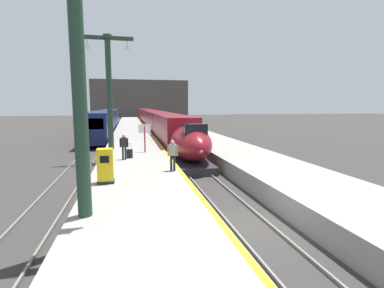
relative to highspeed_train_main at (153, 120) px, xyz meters
name	(u,v)px	position (x,y,z in m)	size (l,w,h in m)	color
ground_plane	(250,227)	(0.00, -44.65, -1.97)	(260.00, 260.00, 0.00)	#33302D
platform_left	(133,140)	(-4.05, -19.90, -1.45)	(4.80, 110.00, 1.05)	gray
platform_right	(200,139)	(4.05, -19.90, -1.45)	(4.80, 110.00, 1.05)	gray
platform_left_safety_stripe	(152,135)	(-1.77, -19.90, -0.92)	(0.20, 107.80, 0.01)	yellow
rail_main_left	(159,141)	(-0.75, -17.15, -1.91)	(0.08, 110.00, 0.12)	slate
rail_main_right	(170,140)	(0.75, -17.15, -1.91)	(0.08, 110.00, 0.12)	slate
rail_secondary_left	(93,142)	(-8.85, -17.15, -1.91)	(0.08, 110.00, 0.12)	slate
rail_secondary_right	(106,142)	(-7.35, -17.15, -1.91)	(0.08, 110.00, 0.12)	slate
highspeed_train_main	(153,120)	(0.00, 0.00, 0.00)	(2.92, 75.41, 3.60)	maroon
regional_train_adjacent	(106,121)	(-8.10, -5.68, 0.16)	(2.85, 36.60, 3.80)	#141E4C
station_column_near	(77,18)	(-5.85, -44.93, 5.23)	(4.00, 0.68, 10.15)	#1E3828
station_column_mid	(109,81)	(-5.90, -30.19, 4.51)	(4.00, 0.68, 9.01)	#1E3828
passenger_near_edge	(124,145)	(-4.80, -35.03, 0.07)	(0.57, 0.25, 1.69)	#23232D
passenger_mid_platform	(173,153)	(-2.15, -39.05, 0.07)	(0.56, 0.30, 1.69)	#23232D
rolling_suitcase	(130,154)	(-4.44, -34.58, -0.62)	(0.40, 0.22, 0.98)	black
ticket_machine_yellow	(105,167)	(-5.55, -40.88, -0.18)	(0.76, 0.62, 1.60)	yellow
departure_info_board	(145,132)	(-3.29, -32.16, 0.58)	(0.90, 0.10, 2.12)	maroon
terminus_back_wall	(140,99)	(0.00, 57.35, 5.03)	(36.00, 2.00, 14.00)	#4C4742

